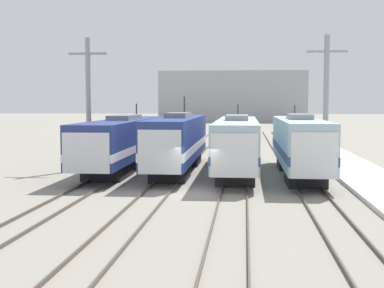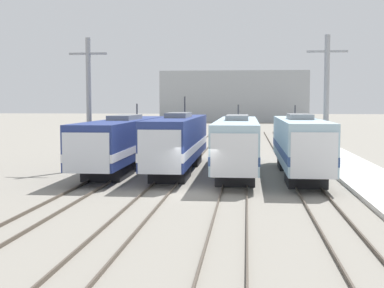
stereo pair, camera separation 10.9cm
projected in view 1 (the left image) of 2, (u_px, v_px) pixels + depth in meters
name	position (u px, v px, depth m)	size (l,w,h in m)	color
ground_plane	(196.00, 193.00, 29.79)	(400.00, 400.00, 0.00)	gray
rail_pair_far_left	(85.00, 190.00, 30.42)	(1.51, 120.00, 0.15)	#4C4238
rail_pair_center_left	(158.00, 191.00, 30.00)	(1.51, 120.00, 0.15)	#4C4238
rail_pair_center_right	(234.00, 192.00, 29.58)	(1.51, 120.00, 0.15)	#4C4238
rail_pair_far_right	(312.00, 193.00, 29.16)	(1.51, 120.00, 0.15)	#4C4238
locomotive_far_left	(123.00, 141.00, 39.95)	(3.06, 20.11, 4.92)	black
locomotive_center_left	(178.00, 142.00, 38.33)	(2.75, 17.41, 5.49)	black
locomotive_center_right	(237.00, 144.00, 37.41)	(2.84, 18.27, 4.85)	#232326
locomotive_far_right	(300.00, 145.00, 36.00)	(2.74, 16.39, 4.81)	#232326
catenary_tower_left	(88.00, 102.00, 39.74)	(2.87, 0.38, 9.79)	gray
catenary_tower_right	(326.00, 102.00, 38.03)	(2.87, 0.38, 9.79)	gray
depot_building	(233.00, 97.00, 135.86)	(36.96, 8.55, 12.81)	#9EA3A8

